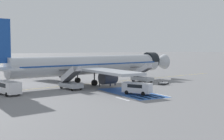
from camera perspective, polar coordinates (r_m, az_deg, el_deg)
ground_plane at (r=62.51m, az=-4.78°, el=-2.51°), size 600.00×600.00×0.00m
apron_leadline_yellow at (r=62.68m, az=-3.57°, el=-2.48°), size 77.35×13.99×0.01m
apron_stand_patch_blue at (r=50.17m, az=3.47°, el=-4.18°), size 5.65×13.61×0.01m
apron_walkway_bar_0 at (r=44.26m, az=1.93°, el=-5.31°), size 0.44×3.60×0.01m
apron_walkway_bar_1 at (r=44.88m, az=3.25°, el=-5.18°), size 0.44×3.60×0.01m
apron_walkway_bar_2 at (r=45.52m, az=4.54°, el=-5.06°), size 0.44×3.60×0.01m
apron_walkway_bar_3 at (r=46.18m, az=5.79°, el=-4.93°), size 0.44×3.60×0.01m
apron_walkway_bar_4 at (r=46.87m, az=7.00°, el=-4.80°), size 0.44×3.60×0.01m
apron_walkway_bar_5 at (r=47.57m, az=8.17°, el=-4.68°), size 0.44×3.60×0.01m
apron_walkway_bar_6 at (r=48.30m, az=9.31°, el=-4.56°), size 0.44×3.60×0.01m
airliner at (r=61.93m, az=-4.14°, el=0.91°), size 44.08×34.65×11.94m
boarding_stairs_forward at (r=65.28m, az=5.50°, el=-1.36°), size 3.01×5.49×3.92m
boarding_stairs_aft at (r=54.67m, az=-7.55°, el=-2.45°), size 3.01×5.49×4.12m
fuel_tanker at (r=83.81m, az=-16.55°, el=0.24°), size 3.25×10.16×3.44m
service_van_0 at (r=50.50m, az=-18.54°, el=-2.91°), size 3.35×5.76×2.08m
service_van_1 at (r=48.41m, az=4.61°, el=-3.18°), size 3.89×4.73×1.81m
baggage_cart at (r=62.42m, az=9.42°, el=-2.33°), size 3.00×2.64×0.87m
ground_crew_0 at (r=58.31m, az=-0.32°, el=-1.97°), size 0.49×0.41×1.78m
ground_crew_1 at (r=57.88m, az=-2.29°, el=-2.12°), size 0.27×0.45×1.62m
ground_crew_2 at (r=59.73m, az=0.57°, el=-1.84°), size 0.48×0.44×1.75m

